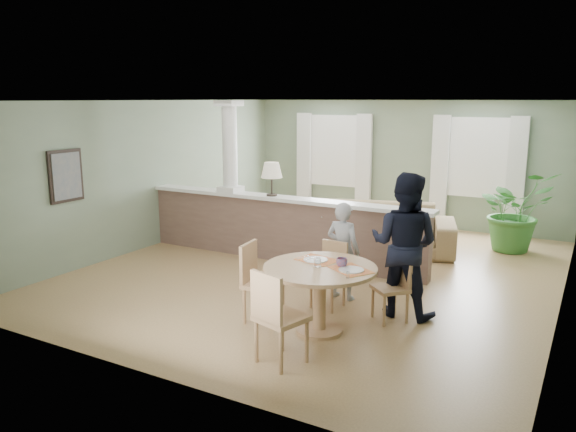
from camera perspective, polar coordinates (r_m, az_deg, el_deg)
The scene contains 12 objects.
ground at distance 9.15m, azimuth 3.42°, elevation -5.54°, with size 8.00×8.00×0.00m, color tan.
room_shell at distance 9.36m, azimuth 5.08°, elevation 6.17°, with size 7.02×8.02×2.71m.
pony_wall at distance 9.59m, azimuth -1.31°, elevation -0.34°, with size 5.32×0.38×2.70m.
sofa at distance 10.30m, azimuth 8.43°, elevation -1.19°, with size 2.94×1.15×0.86m, color olive.
houseplant at distance 10.95m, azimuth 22.01°, elevation 0.47°, with size 1.32×1.15×1.47m, color #336F2C.
dining_table at distance 6.63m, azimuth 3.34°, elevation -6.52°, with size 1.34×1.34×0.91m.
chair_far_boy at distance 7.51m, azimuth 4.34°, elevation -5.61°, with size 0.43×0.43×0.87m.
chair_far_man at distance 7.16m, azimuth 10.85°, elevation -6.76°, with size 0.55×0.55×0.86m.
chair_near at distance 5.85m, azimuth -1.25°, elevation -9.89°, with size 0.57×0.57×1.02m.
chair_side at distance 7.00m, azimuth -3.09°, elevation -6.35°, with size 0.50×0.50×0.99m.
child_person at distance 7.75m, azimuth 5.61°, elevation -3.54°, with size 0.50×0.33×1.36m, color #9C9DA1.
man_person at distance 7.23m, azimuth 11.71°, elevation -2.88°, with size 0.90×0.70×1.85m, color black.
Camera 1 is at (3.78, -7.87, 2.73)m, focal length 35.00 mm.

